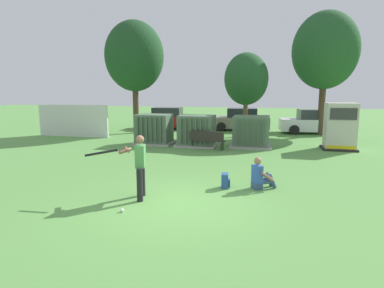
{
  "coord_description": "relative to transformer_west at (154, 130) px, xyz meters",
  "views": [
    {
      "loc": [
        2.3,
        -7.82,
        2.92
      ],
      "look_at": [
        -0.42,
        3.5,
        1.0
      ],
      "focal_mm": 30.69,
      "sensor_mm": 36.0,
      "label": 1
    }
  ],
  "objects": [
    {
      "name": "tree_center_left",
      "position": [
        4.57,
        4.36,
        2.8
      ],
      "size": [
        2.73,
        2.73,
        5.22
      ],
      "color": "brown",
      "rests_on": "ground"
    },
    {
      "name": "transformer_mid_west",
      "position": [
        2.41,
        -0.14,
        0.0
      ],
      "size": [
        2.1,
        1.7,
        1.62
      ],
      "color": "#9E9B93",
      "rests_on": "ground"
    },
    {
      "name": "generator_enclosure",
      "position": [
        9.49,
        0.56,
        0.35
      ],
      "size": [
        1.6,
        1.4,
        2.3
      ],
      "color": "#262626",
      "rests_on": "ground"
    },
    {
      "name": "seated_spectator",
      "position": [
        5.91,
        -7.04,
        -0.41
      ],
      "size": [
        0.79,
        0.67,
        0.96
      ],
      "color": "#384C75",
      "rests_on": "ground"
    },
    {
      "name": "tree_left",
      "position": [
        -2.83,
        4.21,
        4.33
      ],
      "size": [
        3.91,
        3.91,
        7.47
      ],
      "color": "#4C3828",
      "rests_on": "ground"
    },
    {
      "name": "backpack",
      "position": [
        4.89,
        -7.22,
        -0.57
      ],
      "size": [
        0.29,
        0.34,
        0.44
      ],
      "color": "#264C8C",
      "rests_on": "ground"
    },
    {
      "name": "fence_panel",
      "position": [
        -5.99,
        1.57,
        0.21
      ],
      "size": [
        4.8,
        0.12,
        2.0
      ],
      "primitive_type": "cube",
      "color": "silver",
      "rests_on": "ground"
    },
    {
      "name": "parked_car_right_of_center",
      "position": [
        8.93,
        6.73,
        -0.04
      ],
      "size": [
        4.37,
        2.3,
        1.62
      ],
      "color": "silver",
      "rests_on": "ground"
    },
    {
      "name": "transformer_mid_east",
      "position": [
        5.2,
        0.21,
        0.0
      ],
      "size": [
        2.1,
        1.7,
        1.62
      ],
      "color": "#9E9B93",
      "rests_on": "ground"
    },
    {
      "name": "parked_car_left_of_center",
      "position": [
        4.04,
        7.3,
        -0.04
      ],
      "size": [
        4.27,
        2.06,
        1.62
      ],
      "color": "gray",
      "rests_on": "ground"
    },
    {
      "name": "park_bench",
      "position": [
        3.13,
        -1.01,
        -0.25
      ],
      "size": [
        1.84,
        0.71,
        0.92
      ],
      "color": "#2D2823",
      "rests_on": "ground"
    },
    {
      "name": "transformer_west",
      "position": [
        0.0,
        0.0,
        0.0
      ],
      "size": [
        2.1,
        1.7,
        1.62
      ],
      "color": "#9E9B93",
      "rests_on": "ground"
    },
    {
      "name": "ground_plane",
      "position": [
        3.85,
        -8.93,
        -0.79
      ],
      "size": [
        96.0,
        96.0,
        0.0
      ],
      "primitive_type": "plane",
      "color": "#5B9947"
    },
    {
      "name": "tree_center_right",
      "position": [
        9.35,
        6.05,
        4.58
      ],
      "size": [
        4.1,
        4.1,
        7.83
      ],
      "color": "#4C3828",
      "rests_on": "ground"
    },
    {
      "name": "batter",
      "position": [
        2.74,
        -8.73,
        0.19
      ],
      "size": [
        1.61,
        0.76,
        1.74
      ],
      "color": "black",
      "rests_on": "ground"
    },
    {
      "name": "sports_ball",
      "position": [
        2.73,
        -9.8,
        -0.74
      ],
      "size": [
        0.09,
        0.09,
        0.09
      ],
      "primitive_type": "sphere",
      "color": "white",
      "rests_on": "ground"
    },
    {
      "name": "parked_car_leftmost",
      "position": [
        -1.57,
        6.98,
        -0.04
      ],
      "size": [
        4.32,
        2.16,
        1.62
      ],
      "color": "maroon",
      "rests_on": "ground"
    }
  ]
}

